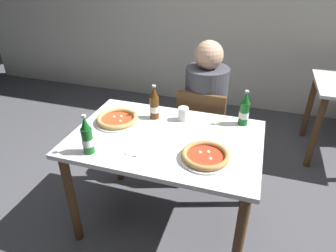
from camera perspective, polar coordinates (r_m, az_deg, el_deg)
name	(u,v)px	position (r m, az deg, el deg)	size (l,w,h in m)	color
ground_plane	(166,219)	(2.38, -0.38, -17.51)	(8.00, 8.00, 0.00)	#4C4C51
dining_table_main	(166,151)	(1.95, -0.45, -4.87)	(1.20, 0.80, 0.75)	silver
chair_behind_table	(202,129)	(2.51, 6.59, -0.57)	(0.42, 0.42, 0.85)	brown
diner_seated	(205,116)	(2.50, 7.04, 1.99)	(0.34, 0.34, 1.21)	#2D3342
pizza_margherita_near	(117,119)	(2.07, -9.71, 1.28)	(0.31, 0.31, 0.04)	white
pizza_marinara_far	(206,156)	(1.69, 7.22, -5.72)	(0.30, 0.30, 0.04)	white
beer_bottle_left	(87,137)	(1.75, -15.26, -2.09)	(0.07, 0.07, 0.25)	#14591E
beer_bottle_center	(244,110)	(2.04, 14.45, 2.91)	(0.07, 0.07, 0.25)	#14591E
beer_bottle_right	(154,105)	(2.06, -2.64, 4.14)	(0.07, 0.07, 0.25)	#512D0F
napkin_with_cutlery	(136,147)	(1.80, -6.18, -4.03)	(0.18, 0.19, 0.01)	white
paper_cup	(183,114)	(2.06, 2.97, 2.34)	(0.07, 0.07, 0.10)	white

